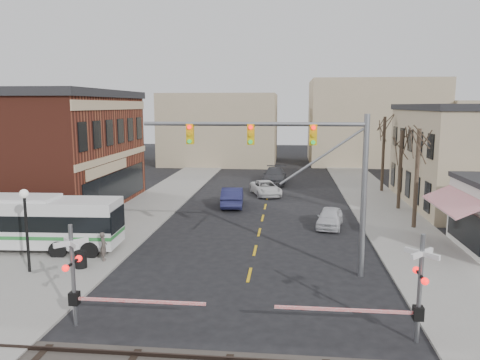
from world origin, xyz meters
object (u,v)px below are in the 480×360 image
(trash_bin, at_px, (81,259))
(car_b, at_px, (232,197))
(rr_crossing_west, at_px, (84,277))
(car_d, at_px, (274,176))
(car_c, at_px, (266,188))
(pedestrian_far, at_px, (109,222))
(transit_bus, at_px, (16,222))
(pedestrian_near, at_px, (104,246))
(car_a, at_px, (330,218))
(street_lamp, at_px, (25,213))
(traffic_signal_mast, at_px, (303,160))
(rr_crossing_east, at_px, (407,289))

(trash_bin, bearing_deg, car_b, 69.77)
(rr_crossing_west, xyz_separation_m, car_d, (6.17, 33.98, -1.12))
(car_c, xyz_separation_m, pedestrian_far, (-9.19, -15.53, 0.41))
(transit_bus, height_order, car_c, transit_bus)
(car_b, relative_size, pedestrian_near, 3.19)
(pedestrian_far, bearing_deg, car_a, -27.22)
(street_lamp, bearing_deg, pedestrian_far, 76.13)
(car_c, distance_m, car_d, 6.80)
(traffic_signal_mast, bearing_deg, car_a, 76.70)
(street_lamp, relative_size, pedestrian_far, 2.19)
(car_a, xyz_separation_m, car_d, (-4.40, 18.03, 0.16))
(car_c, bearing_deg, car_d, 68.08)
(traffic_signal_mast, distance_m, pedestrian_near, 11.62)
(transit_bus, xyz_separation_m, street_lamp, (2.73, -3.50, 1.40))
(car_b, height_order, car_c, car_b)
(rr_crossing_west, height_order, rr_crossing_east, same)
(traffic_signal_mast, distance_m, trash_bin, 12.42)
(rr_crossing_west, distance_m, rr_crossing_east, 11.89)
(trash_bin, xyz_separation_m, car_b, (5.93, 16.08, 0.26))
(car_b, bearing_deg, rr_crossing_east, 107.55)
(street_lamp, xyz_separation_m, trash_bin, (2.33, 0.82, -2.58))
(rr_crossing_east, height_order, pedestrian_near, rr_crossing_east)
(traffic_signal_mast, height_order, trash_bin, traffic_signal_mast)
(pedestrian_far, bearing_deg, car_c, 15.41)
(traffic_signal_mast, xyz_separation_m, trash_bin, (-11.25, -0.58, -5.23))
(rr_crossing_west, bearing_deg, trash_bin, 116.10)
(car_b, relative_size, car_d, 0.85)
(trash_bin, distance_m, pedestrian_near, 1.48)
(street_lamp, height_order, pedestrian_far, street_lamp)
(street_lamp, bearing_deg, transit_bus, 127.92)
(car_d, relative_size, pedestrian_near, 3.74)
(pedestrian_far, bearing_deg, transit_bus, 171.21)
(rr_crossing_east, relative_size, car_c, 1.16)
(transit_bus, height_order, car_d, transit_bus)
(rr_crossing_east, height_order, car_d, rr_crossing_east)
(car_a, relative_size, car_b, 0.80)
(rr_crossing_east, bearing_deg, traffic_signal_mast, 118.67)
(pedestrian_near, bearing_deg, street_lamp, 105.17)
(transit_bus, relative_size, traffic_signal_mast, 1.10)
(car_d, bearing_deg, car_b, -103.48)
(rr_crossing_east, height_order, car_c, rr_crossing_east)
(rr_crossing_west, xyz_separation_m, pedestrian_near, (-2.18, 7.18, -1.07))
(car_b, xyz_separation_m, pedestrian_near, (-5.20, -14.83, 0.08))
(rr_crossing_east, distance_m, trash_bin, 15.98)
(transit_bus, xyz_separation_m, rr_crossing_west, (7.96, -8.61, 0.23))
(pedestrian_near, relative_size, pedestrian_far, 0.81)
(rr_crossing_east, xyz_separation_m, pedestrian_near, (-14.07, 7.15, -1.07))
(rr_crossing_west, bearing_deg, car_d, 79.70)
(car_c, relative_size, car_d, 0.83)
(pedestrian_far, bearing_deg, traffic_signal_mast, -67.36)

